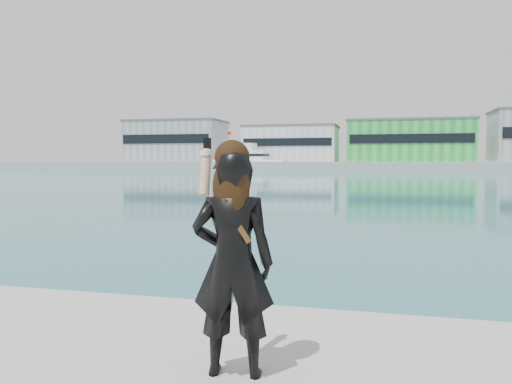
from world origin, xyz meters
TOP-DOWN VIEW (x-y plane):
  - far_quay at (0.00, 130.00)m, footprint 320.00×40.00m
  - warehouse_grey_left at (-55.00, 127.98)m, footprint 26.52×16.36m
  - warehouse_white at (-22.00, 127.98)m, footprint 24.48×15.35m
  - warehouse_green at (8.00, 127.98)m, footprint 30.60×16.36m
  - flagpole_left at (-37.91, 121.00)m, footprint 1.28×0.16m
  - flagpole_right at (22.09, 121.00)m, footprint 1.28×0.16m
  - motor_yacht at (-31.03, 117.14)m, footprint 19.23×7.94m
  - buoy_far at (-29.34, 97.24)m, footprint 0.50×0.50m
  - woman at (0.23, -0.80)m, footprint 0.66×0.48m

SIDE VIEW (x-z plane):
  - buoy_far at x=-29.34m, z-range -0.25..0.25m
  - far_quay at x=0.00m, z-range 0.00..2.00m
  - woman at x=0.23m, z-range 0.81..2.57m
  - motor_yacht at x=-31.03m, z-range -1.91..6.80m
  - flagpole_left at x=-37.91m, z-range 2.54..10.54m
  - flagpole_right at x=22.09m, z-range 2.54..10.54m
  - warehouse_white at x=-22.00m, z-range 2.01..11.51m
  - warehouse_green at x=8.00m, z-range 2.01..12.51m
  - warehouse_grey_left at x=-55.00m, z-range 2.01..13.51m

